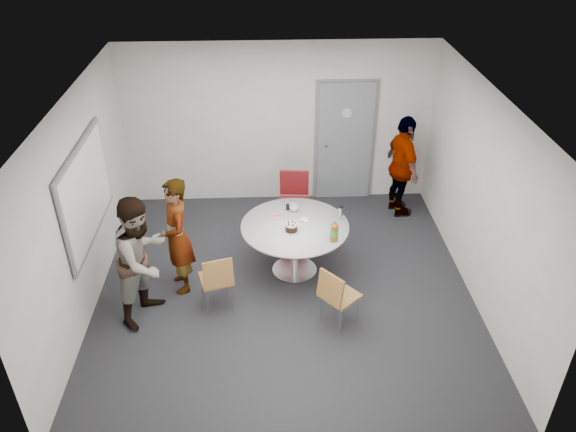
{
  "coord_description": "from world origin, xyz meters",
  "views": [
    {
      "loc": [
        -0.23,
        -5.99,
        4.9
      ],
      "look_at": [
        0.06,
        0.25,
        1.0
      ],
      "focal_mm": 35.0,
      "sensor_mm": 36.0,
      "label": 1
    }
  ],
  "objects_px": {
    "chair_far": "(294,195)",
    "person_main": "(177,237)",
    "whiteboard": "(87,192)",
    "person_right": "(402,167)",
    "door": "(345,142)",
    "chair_near_left": "(217,278)",
    "chair_near_right": "(336,293)",
    "table": "(297,232)",
    "person_left": "(143,259)"
  },
  "relations": [
    {
      "from": "chair_near_left",
      "to": "chair_near_right",
      "type": "distance_m",
      "value": 1.51
    },
    {
      "from": "whiteboard",
      "to": "chair_far",
      "type": "height_order",
      "value": "whiteboard"
    },
    {
      "from": "chair_near_left",
      "to": "person_main",
      "type": "bearing_deg",
      "value": 121.46
    },
    {
      "from": "whiteboard",
      "to": "person_right",
      "type": "distance_m",
      "value": 4.76
    },
    {
      "from": "person_main",
      "to": "person_right",
      "type": "distance_m",
      "value": 3.79
    },
    {
      "from": "chair_near_right",
      "to": "person_right",
      "type": "distance_m",
      "value": 2.99
    },
    {
      "from": "chair_near_right",
      "to": "person_right",
      "type": "relative_size",
      "value": 0.49
    },
    {
      "from": "door",
      "to": "person_right",
      "type": "height_order",
      "value": "door"
    },
    {
      "from": "person_left",
      "to": "door",
      "type": "bearing_deg",
      "value": -16.97
    },
    {
      "from": "person_right",
      "to": "person_left",
      "type": "bearing_deg",
      "value": 110.31
    },
    {
      "from": "table",
      "to": "person_right",
      "type": "distance_m",
      "value": 2.34
    },
    {
      "from": "chair_far",
      "to": "person_main",
      "type": "relative_size",
      "value": 0.6
    },
    {
      "from": "chair_near_left",
      "to": "person_left",
      "type": "bearing_deg",
      "value": 166.36
    },
    {
      "from": "table",
      "to": "chair_far",
      "type": "height_order",
      "value": "table"
    },
    {
      "from": "door",
      "to": "chair_near_left",
      "type": "relative_size",
      "value": 2.56
    },
    {
      "from": "chair_near_right",
      "to": "chair_far",
      "type": "xyz_separation_m",
      "value": [
        -0.39,
        2.24,
        0.1
      ]
    },
    {
      "from": "chair_far",
      "to": "person_main",
      "type": "distance_m",
      "value": 2.12
    },
    {
      "from": "whiteboard",
      "to": "chair_far",
      "type": "bearing_deg",
      "value": 25.7
    },
    {
      "from": "chair_far",
      "to": "person_right",
      "type": "distance_m",
      "value": 1.81
    },
    {
      "from": "person_main",
      "to": "person_right",
      "type": "bearing_deg",
      "value": 100.1
    },
    {
      "from": "table",
      "to": "chair_near_left",
      "type": "distance_m",
      "value": 1.3
    },
    {
      "from": "chair_near_right",
      "to": "whiteboard",
      "type": "bearing_deg",
      "value": -148.3
    },
    {
      "from": "chair_far",
      "to": "door",
      "type": "bearing_deg",
      "value": -126.97
    },
    {
      "from": "door",
      "to": "chair_near_right",
      "type": "relative_size",
      "value": 2.54
    },
    {
      "from": "table",
      "to": "chair_near_right",
      "type": "xyz_separation_m",
      "value": [
        0.41,
        -1.13,
        -0.16
      ]
    },
    {
      "from": "chair_near_left",
      "to": "chair_near_right",
      "type": "bearing_deg",
      "value": -30.66
    },
    {
      "from": "table",
      "to": "chair_near_left",
      "type": "height_order",
      "value": "table"
    },
    {
      "from": "table",
      "to": "person_right",
      "type": "bearing_deg",
      "value": 40.63
    },
    {
      "from": "person_main",
      "to": "chair_near_right",
      "type": "bearing_deg",
      "value": 48.58
    },
    {
      "from": "whiteboard",
      "to": "chair_near_right",
      "type": "relative_size",
      "value": 2.27
    },
    {
      "from": "door",
      "to": "whiteboard",
      "type": "relative_size",
      "value": 1.12
    },
    {
      "from": "door",
      "to": "person_main",
      "type": "height_order",
      "value": "door"
    },
    {
      "from": "door",
      "to": "table",
      "type": "xyz_separation_m",
      "value": [
        -0.92,
        -2.11,
        -0.36
      ]
    },
    {
      "from": "table",
      "to": "chair_near_left",
      "type": "relative_size",
      "value": 1.78
    },
    {
      "from": "person_right",
      "to": "chair_near_right",
      "type": "bearing_deg",
      "value": 141.2
    },
    {
      "from": "whiteboard",
      "to": "person_left",
      "type": "distance_m",
      "value": 1.12
    },
    {
      "from": "chair_near_left",
      "to": "chair_far",
      "type": "bearing_deg",
      "value": 44.03
    },
    {
      "from": "chair_far",
      "to": "person_main",
      "type": "bearing_deg",
      "value": 45.67
    },
    {
      "from": "whiteboard",
      "to": "person_main",
      "type": "bearing_deg",
      "value": -5.18
    },
    {
      "from": "whiteboard",
      "to": "chair_near_left",
      "type": "relative_size",
      "value": 2.3
    },
    {
      "from": "door",
      "to": "chair_near_right",
      "type": "distance_m",
      "value": 3.32
    },
    {
      "from": "chair_near_right",
      "to": "person_main",
      "type": "xyz_separation_m",
      "value": [
        -1.99,
        0.86,
        0.31
      ]
    },
    {
      "from": "person_main",
      "to": "person_right",
      "type": "relative_size",
      "value": 0.97
    },
    {
      "from": "person_left",
      "to": "person_right",
      "type": "xyz_separation_m",
      "value": [
        3.69,
        2.3,
        -0.0
      ]
    },
    {
      "from": "table",
      "to": "chair_near_left",
      "type": "xyz_separation_m",
      "value": [
        -1.05,
        -0.75,
        -0.16
      ]
    },
    {
      "from": "person_left",
      "to": "person_right",
      "type": "relative_size",
      "value": 1.01
    },
    {
      "from": "table",
      "to": "person_right",
      "type": "relative_size",
      "value": 0.87
    },
    {
      "from": "person_main",
      "to": "person_left",
      "type": "xyz_separation_m",
      "value": [
        -0.35,
        -0.52,
        0.03
      ]
    },
    {
      "from": "door",
      "to": "person_right",
      "type": "relative_size",
      "value": 1.25
    },
    {
      "from": "chair_near_left",
      "to": "chair_far",
      "type": "distance_m",
      "value": 2.15
    }
  ]
}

